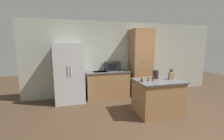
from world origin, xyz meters
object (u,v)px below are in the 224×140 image
(knife_block, at_px, (171,76))
(kettle, at_px, (156,74))
(refrigerator, at_px, (70,73))
(spice_bottle_tall_dark, at_px, (142,80))
(microwave, at_px, (113,66))
(pantry_cabinet, at_px, (141,63))
(spice_bottle_green_herb, at_px, (142,78))
(spice_bottle_pale_salt, at_px, (149,80))
(spice_bottle_amber_oil, at_px, (153,78))
(spice_bottle_short_red, at_px, (149,79))

(knife_block, bearing_deg, kettle, 149.36)
(refrigerator, bearing_deg, spice_bottle_tall_dark, -42.38)
(microwave, bearing_deg, pantry_cabinet, -6.42)
(spice_bottle_green_herb, relative_size, kettle, 0.63)
(pantry_cabinet, relative_size, kettle, 9.33)
(refrigerator, distance_m, spice_bottle_pale_salt, 2.46)
(pantry_cabinet, xyz_separation_m, spice_bottle_amber_oil, (-0.46, -1.62, -0.20))
(knife_block, xyz_separation_m, spice_bottle_green_herb, (-0.81, 0.06, -0.02))
(pantry_cabinet, height_order, spice_bottle_green_herb, pantry_cabinet)
(spice_bottle_pale_salt, height_order, kettle, kettle)
(spice_bottle_short_red, height_order, kettle, kettle)
(refrigerator, height_order, spice_bottle_short_red, refrigerator)
(spice_bottle_amber_oil, bearing_deg, spice_bottle_pale_salt, 172.21)
(spice_bottle_green_herb, xyz_separation_m, spice_bottle_pale_salt, (0.15, -0.11, -0.03))
(spice_bottle_pale_salt, bearing_deg, refrigerator, 140.96)
(refrigerator, xyz_separation_m, microwave, (1.44, 0.17, 0.15))
(spice_bottle_amber_oil, bearing_deg, microwave, 107.71)
(knife_block, xyz_separation_m, spice_bottle_pale_salt, (-0.65, -0.05, -0.06))
(microwave, xyz_separation_m, spice_bottle_short_red, (0.49, -1.66, -0.13))
(spice_bottle_green_herb, bearing_deg, kettle, 16.74)
(spice_bottle_pale_salt, bearing_deg, spice_bottle_short_red, 73.03)
(pantry_cabinet, relative_size, spice_bottle_short_red, 25.25)
(spice_bottle_amber_oil, bearing_deg, spice_bottle_short_red, 132.50)
(microwave, bearing_deg, spice_bottle_short_red, -73.67)
(spice_bottle_green_herb, bearing_deg, microwave, 101.00)
(spice_bottle_short_red, distance_m, spice_bottle_amber_oil, 0.10)
(spice_bottle_amber_oil, distance_m, spice_bottle_pale_salt, 0.09)
(microwave, xyz_separation_m, spice_bottle_amber_oil, (0.55, -1.73, -0.10))
(refrigerator, xyz_separation_m, spice_bottle_green_herb, (1.76, -1.45, 0.05))
(spice_bottle_tall_dark, relative_size, spice_bottle_green_herb, 0.58)
(spice_bottle_pale_salt, distance_m, kettle, 0.41)
(spice_bottle_tall_dark, bearing_deg, spice_bottle_pale_salt, 1.45)
(knife_block, height_order, spice_bottle_amber_oil, knife_block)
(spice_bottle_short_red, bearing_deg, kettle, 31.94)
(knife_block, xyz_separation_m, kettle, (-0.33, 0.20, 0.02))
(spice_bottle_tall_dark, distance_m, spice_bottle_short_red, 0.24)
(refrigerator, relative_size, spice_bottle_pale_salt, 20.80)
(spice_bottle_amber_oil, bearing_deg, spice_bottle_green_herb, 153.82)
(spice_bottle_short_red, xyz_separation_m, spice_bottle_pale_salt, (-0.02, -0.06, -0.00))
(refrigerator, xyz_separation_m, spice_bottle_pale_salt, (1.91, -1.55, 0.01))
(pantry_cabinet, bearing_deg, kettle, -99.41)
(pantry_cabinet, height_order, spice_bottle_pale_salt, pantry_cabinet)
(spice_bottle_amber_oil, relative_size, kettle, 0.65)
(spice_bottle_short_red, xyz_separation_m, kettle, (0.30, 0.19, 0.07))
(knife_block, bearing_deg, spice_bottle_tall_dark, -176.33)
(spice_bottle_tall_dark, bearing_deg, pantry_cabinet, 65.04)
(microwave, xyz_separation_m, spice_bottle_pale_salt, (0.47, -1.72, -0.14))
(refrigerator, height_order, spice_bottle_tall_dark, refrigerator)
(pantry_cabinet, distance_m, microwave, 1.02)
(microwave, height_order, spice_bottle_short_red, microwave)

